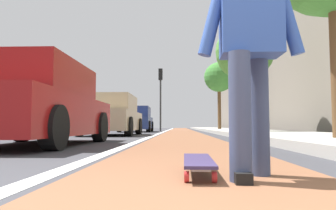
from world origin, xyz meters
TOP-DOWN VIEW (x-y plane):
  - ground_plane at (10.00, 0.00)m, footprint 80.00×80.00m
  - bike_lane_paint at (24.00, 0.00)m, footprint 56.00×1.82m
  - lane_stripe_white at (20.00, 1.06)m, footprint 52.00×0.16m
  - sidewalk_curb at (18.00, -3.02)m, footprint 52.00×3.20m
  - building_facade at (22.00, -6.06)m, footprint 40.00×1.20m
  - skateboard at (1.46, -0.00)m, footprint 0.84×0.21m
  - skater_person at (1.31, -0.35)m, footprint 0.46×0.72m
  - parked_car_near at (4.77, 2.77)m, footprint 4.10×1.99m
  - parked_car_mid at (10.86, 2.67)m, footprint 4.14×1.90m
  - parked_car_far at (17.65, 2.68)m, footprint 4.11×1.91m
  - traffic_light at (21.04, 1.46)m, footprint 0.33×0.28m
  - street_tree_mid at (12.25, -2.62)m, footprint 2.44×2.44m
  - street_tree_far at (20.74, -2.62)m, footprint 2.06×2.06m

SIDE VIEW (x-z plane):
  - ground_plane at x=10.00m, z-range 0.00..0.00m
  - bike_lane_paint at x=24.00m, z-range 0.00..0.00m
  - lane_stripe_white at x=20.00m, z-range 0.00..0.01m
  - sidewalk_curb at x=18.00m, z-range 0.00..0.15m
  - skateboard at x=1.46m, z-range 0.04..0.15m
  - parked_car_far at x=17.65m, z-range -0.03..1.44m
  - parked_car_near at x=4.77m, z-range -0.03..1.46m
  - parked_car_mid at x=10.86m, z-range -0.03..1.46m
  - skater_person at x=1.31m, z-range 0.12..1.76m
  - traffic_light at x=21.04m, z-range 0.83..5.22m
  - street_tree_mid at x=12.25m, z-range 1.11..5.82m
  - street_tree_far at x=20.74m, z-range 1.31..6.07m
  - building_facade at x=22.00m, z-range 0.00..12.57m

